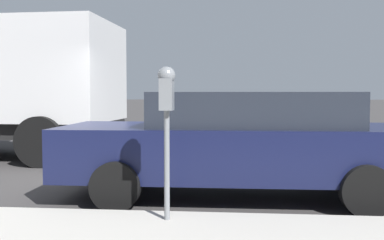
{
  "coord_description": "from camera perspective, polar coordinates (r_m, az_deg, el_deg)",
  "views": [
    {
      "loc": [
        -7.32,
        -1.57,
        1.49
      ],
      "look_at": [
        -2.47,
        -1.12,
        1.2
      ],
      "focal_mm": 42.0,
      "sensor_mm": 36.0,
      "label": 1
    }
  ],
  "objects": [
    {
      "name": "parking_meter",
      "position": [
        4.82,
        -3.24,
        2.18
      ],
      "size": [
        0.21,
        0.19,
        1.66
      ],
      "color": "gray",
      "rests_on": "sidewalk"
    },
    {
      "name": "ground_plane",
      "position": [
        7.63,
        -6.75,
        -7.93
      ],
      "size": [
        220.0,
        220.0,
        0.0
      ],
      "primitive_type": "plane",
      "color": "#3D3A3A"
    },
    {
      "name": "car_navy",
      "position": [
        6.47,
        6.18,
        -2.75
      ],
      "size": [
        2.09,
        5.01,
        1.51
      ],
      "rotation": [
        0.0,
        0.0,
        0.01
      ],
      "color": "#14193D",
      "rests_on": "ground_plane"
    }
  ]
}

